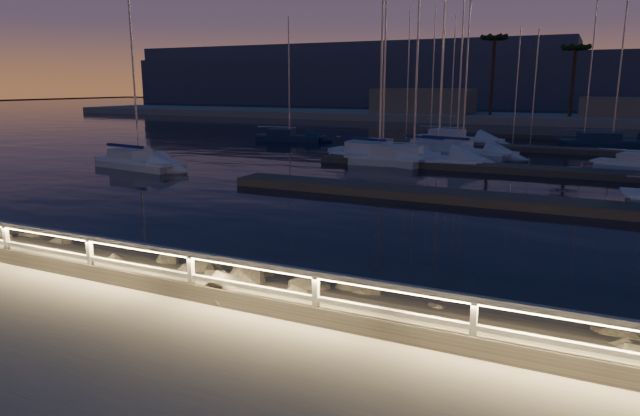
{
  "coord_description": "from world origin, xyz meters",
  "views": [
    {
      "loc": [
        5.61,
        -9.29,
        4.55
      ],
      "look_at": [
        -0.86,
        4.0,
        1.33
      ],
      "focal_mm": 32.0,
      "sensor_mm": 36.0,
      "label": 1
    }
  ],
  "objects_px": {
    "guard_rail": "(268,277)",
    "sailboat_j": "(436,149)",
    "sailboat_a": "(138,161)",
    "sailboat_c": "(410,158)",
    "sailboat_f": "(380,152)",
    "sailboat_g": "(460,150)",
    "sailboat_e": "(377,155)",
    "sailboat_n": "(455,138)",
    "sailboat_i": "(288,137)",
    "sailboat_k": "(609,142)"
  },
  "relations": [
    {
      "from": "guard_rail",
      "to": "sailboat_e",
      "type": "distance_m",
      "value": 27.87
    },
    {
      "from": "sailboat_e",
      "to": "sailboat_n",
      "type": "xyz_separation_m",
      "value": [
        1.89,
        14.66,
        -0.02
      ]
    },
    {
      "from": "sailboat_i",
      "to": "sailboat_n",
      "type": "height_order",
      "value": "sailboat_n"
    },
    {
      "from": "sailboat_f",
      "to": "sailboat_j",
      "type": "relative_size",
      "value": 1.18
    },
    {
      "from": "sailboat_j",
      "to": "sailboat_n",
      "type": "bearing_deg",
      "value": 112.54
    },
    {
      "from": "sailboat_a",
      "to": "sailboat_n",
      "type": "height_order",
      "value": "sailboat_n"
    },
    {
      "from": "guard_rail",
      "to": "sailboat_c",
      "type": "height_order",
      "value": "sailboat_c"
    },
    {
      "from": "sailboat_c",
      "to": "sailboat_k",
      "type": "distance_m",
      "value": 21.44
    },
    {
      "from": "sailboat_i",
      "to": "sailboat_k",
      "type": "height_order",
      "value": "sailboat_k"
    },
    {
      "from": "sailboat_c",
      "to": "sailboat_j",
      "type": "distance_m",
      "value": 6.72
    },
    {
      "from": "sailboat_j",
      "to": "sailboat_g",
      "type": "bearing_deg",
      "value": 2.72
    },
    {
      "from": "guard_rail",
      "to": "sailboat_i",
      "type": "bearing_deg",
      "value": 118.59
    },
    {
      "from": "sailboat_n",
      "to": "sailboat_j",
      "type": "bearing_deg",
      "value": -72.11
    },
    {
      "from": "sailboat_e",
      "to": "sailboat_f",
      "type": "relative_size",
      "value": 1.0
    },
    {
      "from": "sailboat_e",
      "to": "sailboat_f",
      "type": "xyz_separation_m",
      "value": [
        -0.55,
        2.07,
        -0.02
      ]
    },
    {
      "from": "guard_rail",
      "to": "sailboat_f",
      "type": "height_order",
      "value": "sailboat_f"
    },
    {
      "from": "guard_rail",
      "to": "sailboat_j",
      "type": "height_order",
      "value": "sailboat_j"
    },
    {
      "from": "sailboat_c",
      "to": "sailboat_g",
      "type": "distance_m",
      "value": 6.44
    },
    {
      "from": "guard_rail",
      "to": "sailboat_g",
      "type": "distance_m",
      "value": 32.69
    },
    {
      "from": "guard_rail",
      "to": "sailboat_f",
      "type": "relative_size",
      "value": 3.32
    },
    {
      "from": "sailboat_e",
      "to": "sailboat_n",
      "type": "relative_size",
      "value": 0.99
    },
    {
      "from": "sailboat_e",
      "to": "sailboat_j",
      "type": "distance_m",
      "value": 6.71
    },
    {
      "from": "sailboat_a",
      "to": "sailboat_k",
      "type": "relative_size",
      "value": 0.81
    },
    {
      "from": "sailboat_c",
      "to": "sailboat_j",
      "type": "relative_size",
      "value": 1.32
    },
    {
      "from": "sailboat_a",
      "to": "sailboat_k",
      "type": "distance_m",
      "value": 37.75
    },
    {
      "from": "sailboat_g",
      "to": "sailboat_k",
      "type": "bearing_deg",
      "value": 66.38
    },
    {
      "from": "sailboat_a",
      "to": "sailboat_e",
      "type": "bearing_deg",
      "value": 45.38
    },
    {
      "from": "guard_rail",
      "to": "sailboat_n",
      "type": "bearing_deg",
      "value": 97.85
    },
    {
      "from": "sailboat_n",
      "to": "sailboat_f",
      "type": "bearing_deg",
      "value": -86.61
    },
    {
      "from": "sailboat_f",
      "to": "sailboat_g",
      "type": "distance_m",
      "value": 6.06
    },
    {
      "from": "sailboat_j",
      "to": "sailboat_k",
      "type": "height_order",
      "value": "sailboat_k"
    },
    {
      "from": "sailboat_a",
      "to": "sailboat_f",
      "type": "distance_m",
      "value": 16.45
    },
    {
      "from": "guard_rail",
      "to": "sailboat_e",
      "type": "xyz_separation_m",
      "value": [
        -7.61,
        26.8,
        -0.91
      ]
    },
    {
      "from": "sailboat_e",
      "to": "sailboat_i",
      "type": "relative_size",
      "value": 1.19
    },
    {
      "from": "sailboat_n",
      "to": "sailboat_a",
      "type": "bearing_deg",
      "value": -106.74
    },
    {
      "from": "sailboat_a",
      "to": "sailboat_g",
      "type": "distance_m",
      "value": 22.48
    },
    {
      "from": "sailboat_k",
      "to": "guard_rail",
      "type": "bearing_deg",
      "value": -116.2
    },
    {
      "from": "guard_rail",
      "to": "sailboat_n",
      "type": "relative_size",
      "value": 3.28
    },
    {
      "from": "sailboat_i",
      "to": "sailboat_n",
      "type": "distance_m",
      "value": 15.1
    },
    {
      "from": "sailboat_e",
      "to": "sailboat_i",
      "type": "height_order",
      "value": "sailboat_e"
    },
    {
      "from": "sailboat_a",
      "to": "sailboat_c",
      "type": "xyz_separation_m",
      "value": [
        14.96,
        8.75,
        0.02
      ]
    },
    {
      "from": "sailboat_c",
      "to": "sailboat_g",
      "type": "bearing_deg",
      "value": 66.96
    },
    {
      "from": "sailboat_k",
      "to": "sailboat_n",
      "type": "relative_size",
      "value": 1.07
    },
    {
      "from": "guard_rail",
      "to": "sailboat_e",
      "type": "relative_size",
      "value": 3.32
    },
    {
      "from": "sailboat_c",
      "to": "sailboat_e",
      "type": "relative_size",
      "value": 1.12
    },
    {
      "from": "sailboat_i",
      "to": "sailboat_j",
      "type": "relative_size",
      "value": 0.99
    },
    {
      "from": "sailboat_c",
      "to": "sailboat_e",
      "type": "height_order",
      "value": "sailboat_c"
    },
    {
      "from": "sailboat_a",
      "to": "sailboat_e",
      "type": "xyz_separation_m",
      "value": [
        12.51,
        9.22,
        0.04
      ]
    },
    {
      "from": "sailboat_f",
      "to": "sailboat_k",
      "type": "distance_m",
      "value": 21.32
    },
    {
      "from": "sailboat_a",
      "to": "sailboat_i",
      "type": "bearing_deg",
      "value": 98.97
    }
  ]
}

